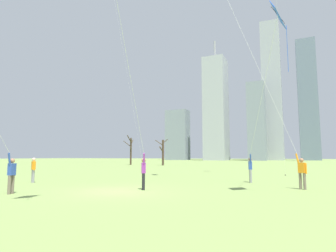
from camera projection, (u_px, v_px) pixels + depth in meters
The scene contains 13 objects.
ground_plane at pixel (118, 191), 13.84m from camera, with size 400.00×400.00×0.00m, color #7A934C.
kite_flyer_far_back_purple at pixel (267, 91), 16.13m from camera, with size 7.38×2.22×19.90m.
kite_flyer_foreground_right_blue at pixel (255, 140), 17.02m from camera, with size 2.81×7.39×8.72m.
kite_flyer_midfield_right_orange at pixel (132, 103), 12.95m from camera, with size 2.32×10.32×17.94m.
bystander_strolling_midfield at pixel (33, 169), 18.37m from camera, with size 0.46×0.33×1.62m.
distant_kite_drifting_right_white at pixel (116, 8), 41.89m from camera, with size 5.07×2.64×29.29m.
bare_tree_leftmost at pixel (163, 151), 53.86m from camera, with size 2.45×2.14×5.07m.
bare_tree_rightmost at pixel (131, 149), 56.88m from camera, with size 2.51×3.47×5.99m.
skyline_wide_slab at pixel (272, 91), 127.61m from camera, with size 8.13×9.49×63.16m.
skyline_slender_spire at pixel (257, 121), 115.73m from camera, with size 6.94×6.97×32.37m.
skyline_tall_tower at pixel (178, 135), 137.49m from camera, with size 10.78×6.70×24.35m.
skyline_mid_tower_left at pixel (308, 99), 124.30m from camera, with size 7.98×6.56×54.19m.
skyline_short_annex at pixel (216, 109), 125.38m from camera, with size 9.48×10.91×54.49m.
Camera 1 is at (8.10, -11.81, 1.71)m, focal length 29.92 mm.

